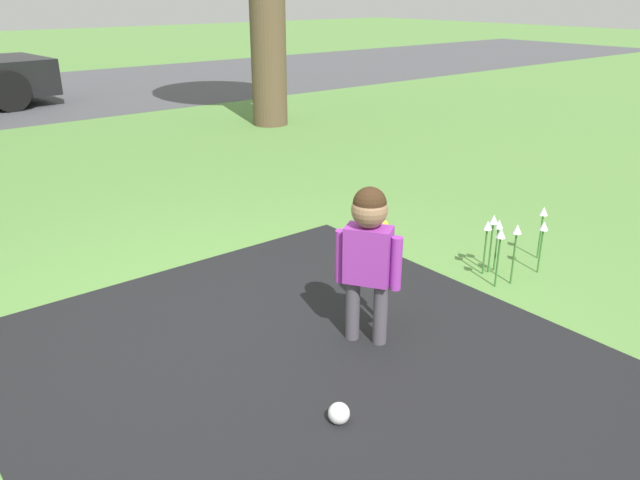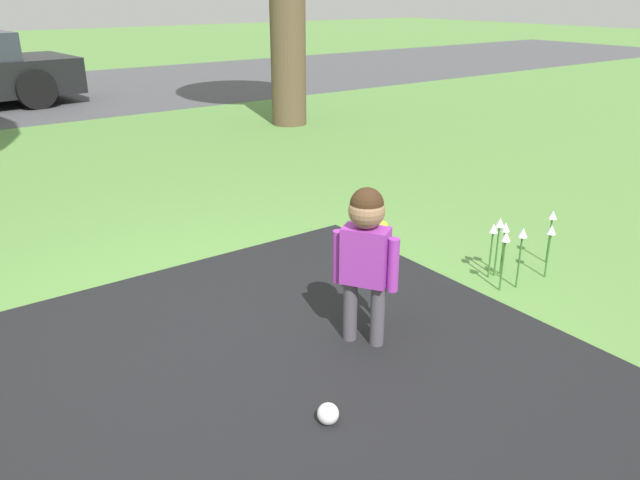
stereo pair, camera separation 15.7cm
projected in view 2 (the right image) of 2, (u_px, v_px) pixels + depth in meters
ground_plane at (209, 338)px, 3.45m from camera, size 60.00×60.00×0.00m
child at (366, 245)px, 3.20m from camera, size 0.24×0.31×0.88m
baseball_bat at (381, 258)px, 3.47m from camera, size 0.06×0.06×0.62m
sports_ball at (328, 414)px, 2.76m from camera, size 0.10×0.10×0.10m
flower_bed at (519, 232)px, 4.05m from camera, size 0.68×0.28×0.41m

